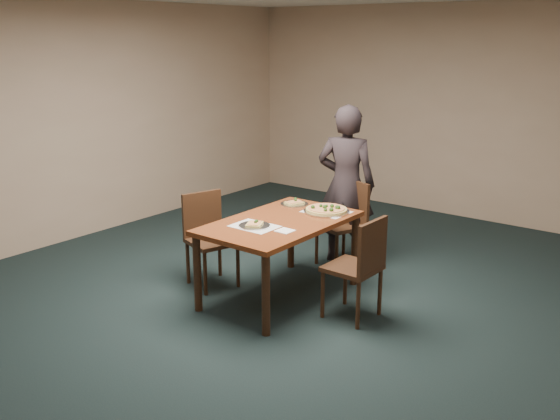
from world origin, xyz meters
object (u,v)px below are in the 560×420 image
Objects in this scene: chair_right at (360,263)px; slice_plate_near at (255,225)px; chair_left at (208,233)px; chair_far at (347,218)px; slice_plate_far at (294,203)px; pizza_pan at (327,210)px; dining_table at (280,230)px; diner at (346,185)px.

slice_plate_near is (-0.90, -0.33, 0.25)m from chair_right.
chair_left is at bearing 169.95° from slice_plate_near.
chair_far is 0.68m from slice_plate_far.
chair_far and chair_left have the same top height.
slice_plate_far is at bearing -20.74° from chair_left.
pizza_pan is 0.82m from slice_plate_near.
chair_right reaches higher than dining_table.
chair_left reaches higher than pizza_pan.
chair_left is at bearing -101.42° from chair_far.
slice_plate_near reaches higher than dining_table.
dining_table is 3.42× the size of pizza_pan.
chair_left is 0.76m from slice_plate_near.
diner reaches higher than slice_plate_far.
diner reaches higher than chair_left.
chair_far is at bearing 88.23° from dining_table.
slice_plate_far is (-0.23, 0.53, 0.10)m from dining_table.
diner is at bearing 150.98° from chair_far.
chair_far is 1.33m from chair_right.
chair_far is at bearing 85.76° from slice_plate_near.
slice_plate_far is (-0.16, 0.81, -0.00)m from slice_plate_near.
chair_left is at bearing -81.86° from chair_right.
chair_right is 3.25× the size of slice_plate_far.
pizza_pan is 1.57× the size of slice_plate_far.
chair_far and chair_right have the same top height.
diner is at bearing -141.99° from chair_right.
slice_plate_far is at bearing -113.64° from chair_right.
dining_table is 1.65× the size of chair_right.
chair_left is 1.18m from pizza_pan.
chair_left reaches higher than dining_table.
chair_right is at bearing 19.94° from slice_plate_near.
chair_left is at bearing -128.22° from slice_plate_far.
chair_right is (0.80, -1.07, 0.00)m from chair_far.
chair_right is (0.83, 0.05, -0.14)m from dining_table.
slice_plate_near is (-0.07, -0.28, 0.11)m from dining_table.
slice_plate_near is at bearing -82.57° from chair_left.
dining_table is 1.23m from diner.
diner is at bearing 75.43° from slice_plate_far.
pizza_pan is at bearing -123.92° from chair_right.
dining_table is 1.65× the size of chair_far.
pizza_pan is (0.95, 0.66, 0.26)m from chair_left.
dining_table is at bearing 73.81° from diner.
diner reaches higher than dining_table.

